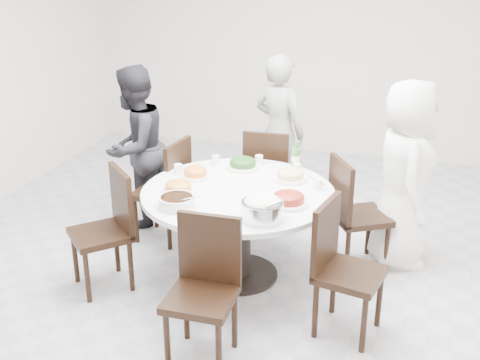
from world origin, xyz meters
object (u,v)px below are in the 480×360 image
(dining_table, at_px, (238,234))
(chair_nw, at_px, (161,190))
(chair_s, at_px, (201,295))
(rice_bowl, at_px, (262,210))
(diner_right, at_px, (405,175))
(chair_ne, at_px, (361,214))
(chair_sw, at_px, (100,232))
(diner_middle, at_px, (279,132))
(diner_left, at_px, (135,147))
(chair_se, at_px, (350,272))
(chair_n, at_px, (269,175))
(soup_bowl, at_px, (177,202))
(beverage_bottle, at_px, (296,156))

(dining_table, bearing_deg, chair_nw, 152.51)
(chair_s, xyz_separation_m, rice_bowl, (0.23, 0.63, 0.34))
(dining_table, relative_size, diner_right, 0.96)
(dining_table, bearing_deg, chair_ne, 26.22)
(chair_sw, relative_size, diner_middle, 0.61)
(chair_nw, bearing_deg, diner_left, -117.99)
(diner_right, bearing_deg, chair_se, 155.03)
(chair_n, relative_size, chair_sw, 1.00)
(chair_n, distance_m, soup_bowl, 1.57)
(chair_sw, distance_m, diner_left, 1.21)
(soup_bowl, bearing_deg, diner_right, 34.33)
(rice_bowl, bearing_deg, diner_left, 143.39)
(chair_se, bearing_deg, chair_n, 43.54)
(chair_sw, relative_size, soup_bowl, 3.57)
(chair_nw, distance_m, rice_bowl, 1.50)
(chair_sw, xyz_separation_m, beverage_bottle, (1.30, 1.01, 0.40))
(chair_ne, bearing_deg, chair_nw, 59.70)
(chair_sw, bearing_deg, chair_ne, 69.88)
(chair_ne, bearing_deg, soup_bowl, 94.60)
(chair_ne, height_order, chair_nw, same)
(chair_nw, height_order, diner_left, diner_left)
(chair_se, distance_m, soup_bowl, 1.32)
(dining_table, xyz_separation_m, chair_n, (-0.02, 1.08, 0.10))
(diner_middle, xyz_separation_m, soup_bowl, (-0.30, -1.94, 0.01))
(chair_ne, relative_size, chair_n, 1.00)
(diner_middle, distance_m, soup_bowl, 1.96)
(dining_table, height_order, rice_bowl, rice_bowl)
(chair_sw, distance_m, rice_bowl, 1.32)
(chair_s, height_order, beverage_bottle, beverage_bottle)
(chair_se, relative_size, diner_left, 0.62)
(dining_table, distance_m, chair_se, 1.07)
(diner_left, bearing_deg, chair_n, 115.96)
(chair_n, xyz_separation_m, diner_middle, (-0.01, 0.43, 0.30))
(chair_s, bearing_deg, soup_bowl, 121.82)
(chair_se, xyz_separation_m, soup_bowl, (-1.28, 0.08, 0.32))
(chair_s, bearing_deg, beverage_bottle, 80.35)
(chair_se, bearing_deg, chair_s, 135.49)
(chair_sw, xyz_separation_m, chair_s, (1.05, -0.61, 0.00))
(chair_se, distance_m, diner_left, 2.48)
(diner_right, bearing_deg, chair_s, 134.89)
(soup_bowl, bearing_deg, diner_left, 128.25)
(chair_nw, bearing_deg, chair_se, 69.10)
(chair_se, bearing_deg, rice_bowl, 96.20)
(chair_se, bearing_deg, soup_bowl, 98.60)
(diner_left, distance_m, beverage_bottle, 1.56)
(chair_s, xyz_separation_m, diner_middle, (-0.11, 2.58, 0.30))
(diner_right, height_order, diner_middle, diner_right)
(chair_s, relative_size, chair_se, 1.00)
(diner_right, relative_size, diner_middle, 1.01)
(chair_s, height_order, soup_bowl, chair_s)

